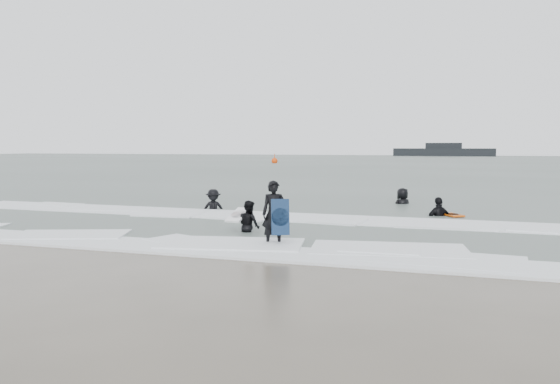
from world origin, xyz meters
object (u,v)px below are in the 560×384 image
(surfer_breaker, at_px, (213,211))
(surfer_right_far, at_px, (402,205))
(vessel_horizon, at_px, (444,151))
(surfer_centre, at_px, (274,246))
(buoy, at_px, (275,161))
(surfer_wading, at_px, (249,233))
(surfer_right_near, at_px, (439,217))

(surfer_breaker, height_order, surfer_right_far, surfer_right_far)
(surfer_breaker, xyz_separation_m, vessel_horizon, (3.65, 141.36, 1.40))
(surfer_centre, distance_m, buoy, 74.23)
(surfer_wading, relative_size, vessel_horizon, 0.06)
(surfer_wading, xyz_separation_m, buoy, (-23.33, 68.08, 0.42))
(surfer_wading, height_order, surfer_right_far, surfer_right_far)
(surfer_right_near, height_order, vessel_horizon, vessel_horizon)
(surfer_right_far, xyz_separation_m, vessel_horizon, (-3.70, 136.44, 1.40))
(surfer_centre, bearing_deg, surfer_breaker, 106.29)
(surfer_centre, bearing_deg, vessel_horizon, 70.12)
(surfer_breaker, bearing_deg, surfer_right_far, 6.69)
(vessel_horizon, bearing_deg, surfer_wading, -89.97)
(buoy, relative_size, vessel_horizon, 0.06)
(surfer_wading, bearing_deg, surfer_right_near, -92.39)
(surfer_breaker, xyz_separation_m, buoy, (-19.59, 62.95, 0.42))
(surfer_wading, xyz_separation_m, surfer_right_far, (3.61, 10.05, 0.00))
(surfer_breaker, relative_size, vessel_horizon, 0.06)
(surfer_right_far, relative_size, buoy, 1.18)
(surfer_breaker, distance_m, surfer_right_near, 9.22)
(surfer_centre, distance_m, surfer_breaker, 8.74)
(surfer_right_far, height_order, vessel_horizon, vessel_horizon)
(buoy, bearing_deg, surfer_right_far, -65.10)
(surfer_centre, relative_size, surfer_right_far, 0.93)
(surfer_right_near, distance_m, vessel_horizon, 140.60)
(surfer_centre, distance_m, vessel_horizon, 148.38)
(surfer_breaker, bearing_deg, surfer_centre, -80.35)
(surfer_wading, distance_m, vessel_horizon, 146.50)
(surfer_wading, relative_size, surfer_breaker, 0.90)
(surfer_wading, relative_size, surfer_right_far, 0.81)
(surfer_centre, height_order, surfer_right_near, surfer_right_near)
(surfer_centre, relative_size, surfer_breaker, 1.03)
(surfer_breaker, relative_size, surfer_right_far, 0.91)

